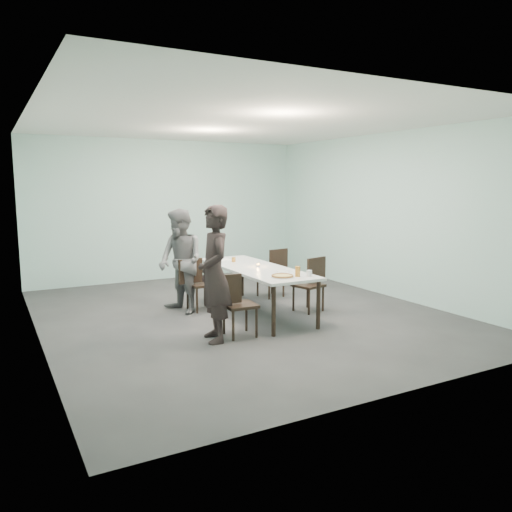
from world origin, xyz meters
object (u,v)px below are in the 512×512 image
diner_near (214,274)px  tealight (258,266)px  table (256,271)px  side_plate (283,271)px  chair_near_right (312,280)px  beer_glass (298,271)px  chair_far_left (197,281)px  chair_far_right (274,269)px  diner_far (181,261)px  chair_near_left (234,301)px  amber_tumbler (234,260)px  water_tumbler (309,273)px  pizza (282,276)px

diner_near → tealight: bearing=138.0°
table → side_plate: size_ratio=14.48×
table → chair_near_right: (0.89, -0.29, -0.19)m
beer_glass → tealight: beer_glass is taller
chair_far_left → chair_far_right: (1.66, 0.33, 0.00)m
diner_far → chair_near_left: bearing=-7.8°
side_plate → tealight: size_ratio=3.21×
chair_near_right → amber_tumbler: 1.38m
chair_far_left → table: bearing=-43.4°
beer_glass → chair_far_left: bearing=119.7°
chair_near_right → tealight: chair_near_right is taller
diner_near → amber_tumbler: bearing=154.9°
diner_far → chair_near_right: bearing=50.6°
chair_near_left → beer_glass: size_ratio=5.80×
table → beer_glass: size_ratio=17.37×
table → chair_near_right: bearing=-18.0°
beer_glass → amber_tumbler: beer_glass is taller
table → tealight: tealight is taller
chair_near_left → water_tumbler: size_ratio=9.67×
table → side_plate: 0.59m
diner_near → side_plate: size_ratio=10.02×
table → chair_near_left: 1.31m
chair_far_right → amber_tumbler: bearing=6.5°
table → amber_tumbler: 0.67m
table → chair_far_left: (-0.77, 0.60, -0.19)m
side_plate → chair_near_right: bearing=20.4°
beer_glass → diner_far: bearing=126.5°
pizza → chair_far_right: bearing=62.7°
chair_near_left → beer_glass: beer_glass is taller
chair_far_left → water_tumbler: chair_far_left is taller
chair_near_left → amber_tumbler: 1.83m
side_plate → chair_far_left: bearing=128.8°
chair_far_left → beer_glass: 1.87m
chair_far_left → chair_near_right: same height
chair_far_left → chair_far_right: bearing=5.7°
side_plate → beer_glass: (-0.02, -0.44, 0.07)m
pizza → side_plate: pizza is taller
beer_glass → tealight: (-0.09, 1.01, -0.05)m
pizza → chair_far_left: bearing=113.8°
chair_near_left → amber_tumbler: size_ratio=10.88×
chair_far_left → pizza: chair_far_left is taller
beer_glass → chair_near_right: bearing=43.6°
table → water_tumbler: water_tumbler is taller
tealight → chair_far_right: bearing=47.6°
chair_far_right → pizza: 2.14m
chair_near_left → diner_near: size_ratio=0.48×
table → side_plate: side_plate is taller
diner_far → water_tumbler: (1.34, -1.67, -0.05)m
pizza → water_tumbler: 0.40m
amber_tumbler → diner_near: bearing=-123.2°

